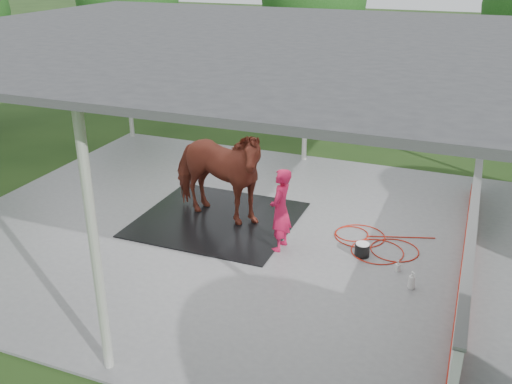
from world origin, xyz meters
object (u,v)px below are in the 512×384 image
at_px(wash_bucket, 362,250).
at_px(dasher_board, 469,244).
at_px(horse, 216,173).
at_px(handler, 280,210).

bearing_deg(wash_bucket, dasher_board, 6.19).
distance_m(dasher_board, horse, 5.23).
relative_size(horse, wash_bucket, 8.82).
bearing_deg(horse, handler, -101.49).
distance_m(handler, wash_bucket, 1.76).
bearing_deg(handler, horse, -110.93).
xyz_separation_m(horse, wash_bucket, (3.30, -0.42, -0.97)).
height_order(horse, handler, horse).
bearing_deg(dasher_board, wash_bucket, -173.81).
height_order(horse, wash_bucket, horse).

